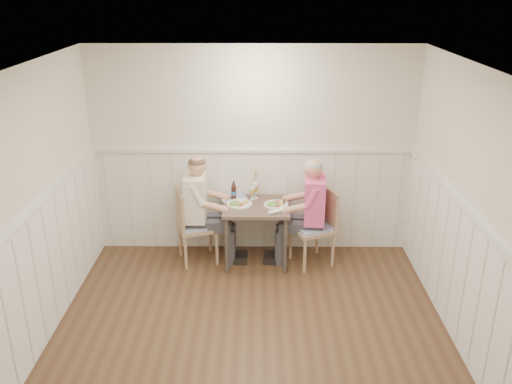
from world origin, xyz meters
TOP-DOWN VIEW (x-y plane):
  - ground_plane at (0.00, 0.00)m, footprint 4.50×4.50m
  - room_shell at (0.00, 0.00)m, footprint 4.04×4.54m
  - wainscot at (0.00, 0.69)m, footprint 4.00×4.49m
  - dining_table at (0.04, 1.84)m, footprint 0.79×0.70m
  - chair_right at (0.78, 1.82)m, footprint 0.59×0.59m
  - chair_left at (-0.73, 1.84)m, footprint 0.56×0.56m
  - man_in_pink at (0.70, 1.82)m, footprint 0.65×0.45m
  - diner_cream at (-0.64, 1.86)m, footprint 0.63×0.44m
  - plate_man at (0.27, 1.83)m, footprint 0.29×0.29m
  - plate_diner at (-0.17, 1.84)m, footprint 0.31×0.31m
  - beer_glass_a at (0.03, 2.07)m, footprint 0.08×0.08m
  - beer_glass_b at (-0.01, 2.03)m, footprint 0.06×0.06m
  - beer_bottle at (-0.23, 2.02)m, footprint 0.07×0.07m
  - rolled_napkin at (0.28, 1.61)m, footprint 0.20×0.14m
  - grass_vase at (0.01, 2.11)m, footprint 0.04×0.04m
  - gingham_mat at (-0.25, 2.09)m, footprint 0.39×0.35m

SIDE VIEW (x-z plane):
  - ground_plane at x=0.00m, z-range 0.00..0.00m
  - chair_right at x=0.78m, z-range 0.04..0.99m
  - chair_left at x=-0.73m, z-range 0.04..0.99m
  - man_in_pink at x=0.70m, z-range -0.11..1.25m
  - diner_cream at x=-0.64m, z-range -0.11..1.27m
  - dining_table at x=0.04m, z-range 0.26..1.01m
  - wainscot at x=0.00m, z-range 0.02..1.36m
  - gingham_mat at x=-0.25m, z-range 0.75..0.76m
  - rolled_napkin at x=0.28m, z-range 0.75..0.80m
  - plate_man at x=0.27m, z-range 0.74..0.81m
  - plate_diner at x=-0.17m, z-range 0.74..0.81m
  - beer_bottle at x=-0.23m, z-range 0.74..0.97m
  - beer_glass_b at x=-0.01m, z-range 0.78..0.94m
  - beer_glass_a at x=0.03m, z-range 0.78..0.98m
  - grass_vase at x=0.01m, z-range 0.73..1.12m
  - room_shell at x=0.00m, z-range 0.22..2.82m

